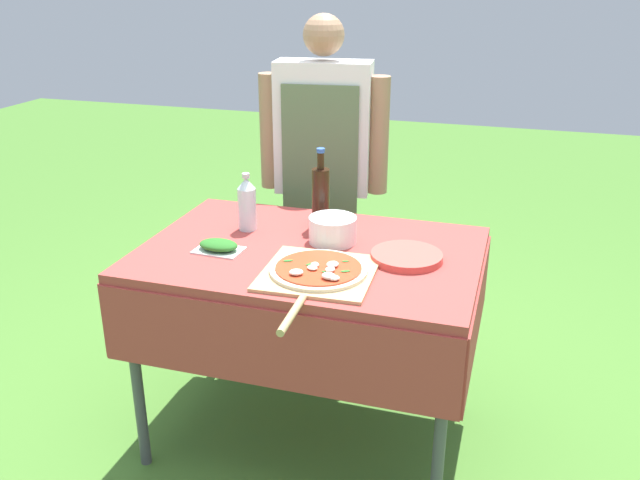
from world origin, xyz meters
The scene contains 9 objects.
ground_plane centered at (0.00, 0.00, 0.00)m, with size 12.00×12.00×0.00m, color #477A2D.
prep_table centered at (0.00, 0.00, 0.72)m, with size 1.22×0.84×0.80m.
person_cook centered at (-0.17, 0.74, 0.92)m, with size 0.58×0.24×1.57m.
pizza_on_peel centered at (0.10, -0.21, 0.82)m, with size 0.38×0.60×0.06m.
oil_bottle centered at (-0.03, 0.23, 0.93)m, with size 0.07×0.07×0.31m.
water_bottle centered at (-0.29, 0.12, 0.91)m, with size 0.07×0.07×0.22m.
herb_container centered at (-0.31, -0.11, 0.82)m, with size 0.17×0.12×0.04m.
mixing_tub centered at (0.06, 0.09, 0.85)m, with size 0.18×0.18×0.10m, color silver.
plate_stack centered at (0.35, 0.01, 0.82)m, with size 0.25×0.25×0.02m.
Camera 1 is at (0.69, -2.14, 1.75)m, focal length 38.00 mm.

